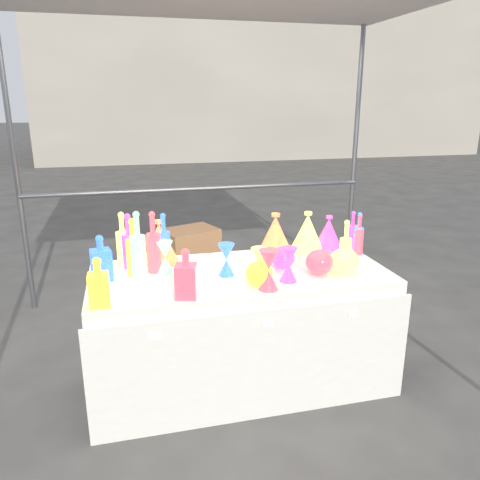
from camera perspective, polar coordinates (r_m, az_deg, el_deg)
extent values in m
plane|color=#5D5B56|center=(3.21, 0.00, -16.47)|extent=(80.00, 80.00, 0.00)
cylinder|color=gray|center=(4.23, -25.64, 7.51)|extent=(0.04, 0.04, 2.40)
cylinder|color=gray|center=(4.67, 13.75, 9.37)|extent=(0.04, 0.04, 2.40)
cylinder|color=gray|center=(4.20, -4.86, 6.25)|extent=(3.00, 0.04, 0.04)
cube|color=white|center=(3.02, 0.00, -10.50)|extent=(1.80, 0.80, 0.75)
cube|color=white|center=(2.69, 2.20, -15.13)|extent=(1.84, 0.02, 0.68)
cube|color=white|center=(2.47, -10.25, -11.50)|extent=(0.06, 0.00, 0.03)
cube|color=white|center=(2.57, 3.44, -10.13)|extent=(0.06, 0.00, 0.03)
cube|color=white|center=(2.74, 13.58, -8.73)|extent=(0.06, 0.00, 0.03)
cube|color=#BAAF9B|center=(17.29, 1.83, 20.79)|extent=(14.00, 6.00, 6.00)
cube|color=#B17B4F|center=(5.17, -6.09, -0.88)|extent=(0.68, 0.59, 0.41)
cube|color=#B17B4F|center=(5.29, 5.16, -2.40)|extent=(0.97, 0.87, 0.07)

